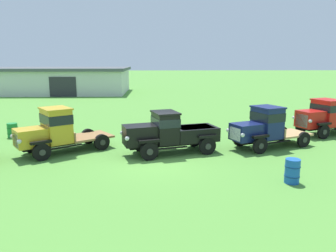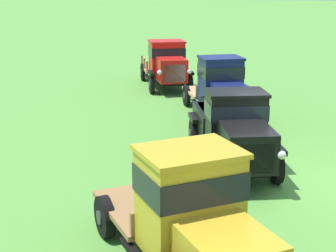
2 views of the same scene
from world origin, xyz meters
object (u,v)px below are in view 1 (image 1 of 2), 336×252
vintage_truck_second_in_line (55,130)px  oil_drum_near_fence (292,171)px  vintage_truck_far_side (264,127)px  farm_shed (50,80)px  oil_drum_beside_row (13,130)px  vintage_truck_midrow_center (170,132)px  vintage_truck_back_of_row (324,116)px

vintage_truck_second_in_line → oil_drum_near_fence: (9.89, -4.20, -0.67)m
vintage_truck_far_side → farm_shed: bearing=124.6°
vintage_truck_far_side → oil_drum_beside_row: vintage_truck_far_side is taller
vintage_truck_second_in_line → oil_drum_near_fence: bearing=-23.0°
farm_shed → vintage_truck_second_in_line: size_ratio=4.50×
vintage_truck_far_side → oil_drum_beside_row: size_ratio=5.66×
vintage_truck_second_in_line → vintage_truck_midrow_center: 5.53m
vintage_truck_midrow_center → oil_drum_beside_row: vintage_truck_midrow_center is taller
oil_drum_beside_row → vintage_truck_back_of_row: bearing=0.5°
vintage_truck_midrow_center → vintage_truck_back_of_row: (9.42, 3.72, 0.10)m
farm_shed → vintage_truck_second_in_line: bearing=-72.1°
vintage_truck_far_side → vintage_truck_back_of_row: 5.43m
oil_drum_beside_row → oil_drum_near_fence: bearing=-29.5°
vintage_truck_second_in_line → vintage_truck_back_of_row: vintage_truck_second_in_line is taller
vintage_truck_far_side → vintage_truck_back_of_row: bearing=32.4°
oil_drum_near_fence → vintage_truck_far_side: bearing=84.4°
oil_drum_beside_row → farm_shed: bearing=103.0°
oil_drum_beside_row → oil_drum_near_fence: (13.41, -7.59, 0.04)m
vintage_truck_far_side → oil_drum_near_fence: 4.91m
vintage_truck_second_in_line → vintage_truck_far_side: bearing=3.5°
farm_shed → vintage_truck_back_of_row: 35.66m
farm_shed → vintage_truck_far_side: bearing=-55.4°
vintage_truck_back_of_row → oil_drum_near_fence: (-5.06, -7.76, -0.68)m
vintage_truck_back_of_row → oil_drum_near_fence: 9.28m
vintage_truck_second_in_line → vintage_truck_midrow_center: vintage_truck_second_in_line is taller
vintage_truck_second_in_line → vintage_truck_midrow_center: bearing=-1.8°
farm_shed → vintage_truck_second_in_line: (9.54, -29.47, -0.58)m
oil_drum_beside_row → vintage_truck_far_side: bearing=-11.2°
vintage_truck_second_in_line → vintage_truck_midrow_center: (5.53, -0.17, -0.09)m
farm_shed → oil_drum_beside_row: 26.80m
oil_drum_near_fence → vintage_truck_midrow_center: bearing=137.3°
farm_shed → vintage_truck_far_side: farm_shed is taller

